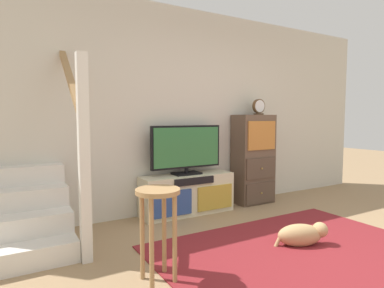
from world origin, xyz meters
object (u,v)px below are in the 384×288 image
object	(u,v)px
media_console	(187,194)
desk_clock	(259,107)
television	(187,148)
side_cabinet	(253,159)
dog	(302,234)
bar_stool_near	(158,213)

from	to	relation	value
media_console	desk_clock	size ratio (longest dim) A/B	5.39
television	side_cabinet	xyz separation A→B (m)	(1.12, -0.01, -0.21)
television	dog	xyz separation A→B (m)	(0.46, -1.52, -0.74)
television	dog	distance (m)	1.75
desk_clock	dog	world-z (taller)	desk_clock
media_console	desk_clock	bearing A→B (deg)	-0.23
television	dog	bearing A→B (deg)	-73.26
media_console	side_cabinet	bearing A→B (deg)	0.52
side_cabinet	dog	size ratio (longest dim) A/B	2.53
side_cabinet	media_console	bearing A→B (deg)	-179.48
side_cabinet	desk_clock	world-z (taller)	desk_clock
television	side_cabinet	world-z (taller)	side_cabinet
television	side_cabinet	bearing A→B (deg)	-0.71
bar_stool_near	desk_clock	bearing A→B (deg)	32.23
bar_stool_near	dog	world-z (taller)	bar_stool_near
bar_stool_near	dog	xyz separation A→B (m)	(1.50, -0.08, -0.42)
side_cabinet	bar_stool_near	world-z (taller)	side_cabinet
television	desk_clock	world-z (taller)	desk_clock
desk_clock	bar_stool_near	xyz separation A→B (m)	(-2.23, -1.41, -0.88)
media_console	bar_stool_near	bearing A→B (deg)	-126.42
bar_stool_near	dog	distance (m)	1.56
bar_stool_near	dog	bearing A→B (deg)	-3.11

